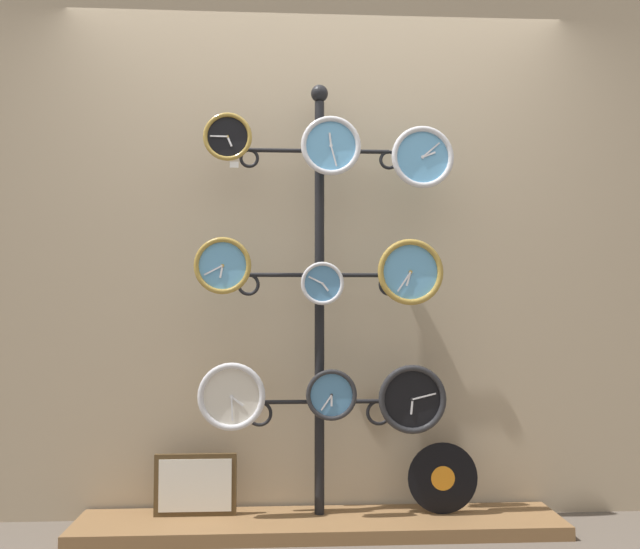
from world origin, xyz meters
The scene contains 15 objects.
shop_wall centered at (0.00, 0.57, 1.40)m, with size 4.40×0.04×2.80m.
low_shelf centered at (0.00, 0.35, 0.03)m, with size 2.20×0.36×0.06m.
display_stand centered at (0.00, 0.41, 0.78)m, with size 0.77×0.39×2.08m.
clock_top_left centered at (-0.43, 0.31, 1.79)m, with size 0.22×0.04×0.22m.
clock_top_center centered at (0.05, 0.30, 1.76)m, with size 0.28×0.04×0.28m.
clock_top_right centered at (0.48, 0.33, 1.72)m, with size 0.29×0.04×0.29m.
clock_middle_left centered at (-0.44, 0.31, 1.20)m, with size 0.26×0.04×0.26m.
clock_middle_center centered at (0.01, 0.30, 1.12)m, with size 0.20×0.04×0.20m.
clock_middle_right centered at (0.41, 0.30, 1.18)m, with size 0.30×0.04×0.30m.
clock_bottom_left centered at (-0.40, 0.32, 0.61)m, with size 0.31×0.04×0.31m.
clock_bottom_center centered at (0.05, 0.31, 0.62)m, with size 0.23×0.04×0.23m.
clock_bottom_right centered at (0.42, 0.32, 0.60)m, with size 0.31×0.04×0.31m.
vinyl_record centered at (0.57, 0.37, 0.22)m, with size 0.33×0.01×0.33m.
picture_frame centered at (-0.57, 0.41, 0.20)m, with size 0.37×0.02×0.28m.
price_tag_upper centered at (-0.40, 0.30, 1.67)m, with size 0.04×0.00×0.03m.
Camera 1 is at (-0.15, -2.52, 1.01)m, focal length 35.00 mm.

